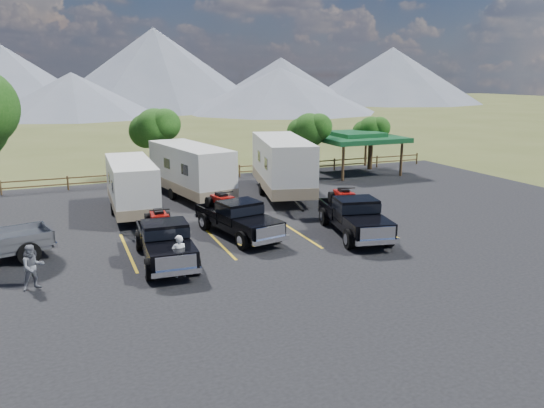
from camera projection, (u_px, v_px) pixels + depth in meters
name	position (u px, v px, depth m)	size (l,w,h in m)	color
ground	(293.00, 265.00, 21.46)	(320.00, 320.00, 0.00)	#454E21
asphalt_lot	(266.00, 243.00, 24.16)	(44.00, 34.00, 0.04)	black
stall_lines	(258.00, 236.00, 25.05)	(12.12, 5.50, 0.01)	gold
tree_ne_a	(309.00, 130.00, 39.23)	(3.11, 2.92, 4.76)	black
tree_ne_b	(371.00, 131.00, 42.41)	(2.77, 2.59, 4.27)	black
tree_north	(155.00, 129.00, 36.92)	(3.46, 3.24, 5.25)	black
rail_fence	(214.00, 172.00, 38.70)	(36.12, 0.12, 1.00)	brown
pavilion	(356.00, 137.00, 40.86)	(6.20, 6.20, 3.22)	brown
mountain_range	(54.00, 73.00, 112.19)	(209.00, 71.00, 20.00)	slate
rig_left	(165.00, 239.00, 21.58)	(2.24, 5.80, 1.91)	black
rig_center	(237.00, 217.00, 24.99)	(2.93, 5.99, 1.92)	black
rig_right	(354.00, 214.00, 25.21)	(3.09, 6.33, 2.03)	black
trailer_left	(132.00, 186.00, 28.74)	(2.41, 8.50, 2.95)	white
trailer_center	(191.00, 171.00, 32.43)	(3.82, 9.48, 3.28)	white
trailer_right	(282.00, 166.00, 33.23)	(4.49, 10.42, 3.61)	white
person_a	(179.00, 256.00, 19.86)	(0.60, 0.39, 1.65)	white
person_b	(33.00, 267.00, 18.74)	(0.80, 0.62, 1.64)	slate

